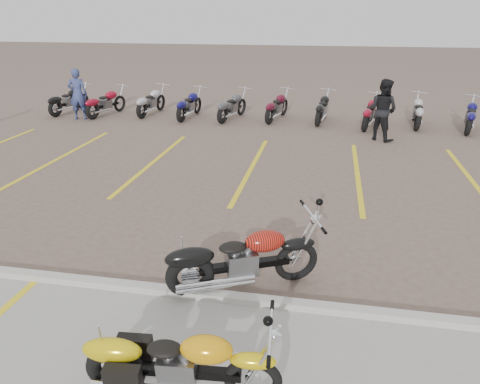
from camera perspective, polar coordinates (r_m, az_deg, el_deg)
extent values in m
plane|color=#725C51|center=(8.61, -3.04, -5.27)|extent=(100.00, 100.00, 0.00)
cube|color=#ADAAA3|center=(6.91, -7.07, -12.08)|extent=(60.00, 0.18, 0.12)
torus|color=black|center=(5.19, 1.61, -21.86)|extent=(0.61, 0.15, 0.61)
torus|color=black|center=(5.46, -14.75, -20.11)|extent=(0.66, 0.21, 0.64)
cube|color=black|center=(5.24, -6.85, -20.70)|extent=(1.22, 0.21, 0.09)
cube|color=slate|center=(5.21, -7.42, -20.19)|extent=(0.41, 0.31, 0.32)
ellipsoid|color=orange|center=(4.97, -3.94, -18.13)|extent=(0.56, 0.34, 0.28)
ellipsoid|color=black|center=(5.08, -8.95, -17.97)|extent=(0.38, 0.27, 0.11)
torus|color=black|center=(7.13, 6.75, -8.43)|extent=(0.65, 0.39, 0.67)
torus|color=black|center=(6.77, -6.13, -10.12)|extent=(0.71, 0.46, 0.71)
cube|color=black|center=(6.88, 0.49, -8.87)|extent=(1.26, 0.68, 0.10)
cube|color=slate|center=(6.83, 0.07, -8.48)|extent=(0.52, 0.46, 0.35)
ellipsoid|color=black|center=(6.77, 2.86, -5.85)|extent=(0.68, 0.55, 0.31)
ellipsoid|color=black|center=(6.68, -1.04, -6.63)|extent=(0.48, 0.41, 0.12)
imported|color=navy|center=(18.72, -19.17, 11.21)|extent=(0.77, 0.60, 1.88)
imported|color=black|center=(15.41, 17.03, 9.55)|extent=(1.18, 1.14, 1.91)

